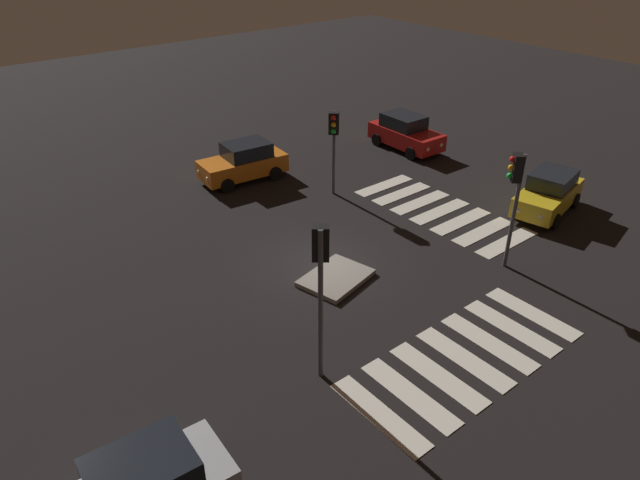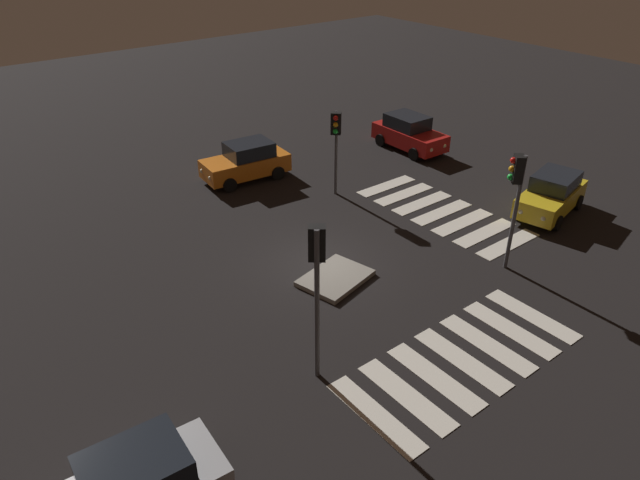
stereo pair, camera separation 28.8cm
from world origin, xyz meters
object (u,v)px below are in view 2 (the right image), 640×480
Objects in this scene: traffic_light_north at (336,133)px; traffic_light_east at (516,185)px; car_orange at (246,162)px; car_red at (409,133)px; traffic_light_south at (317,266)px; traffic_island at (335,278)px; car_yellow at (552,194)px.

traffic_light_east is (0.91, -8.53, 0.37)m from traffic_light_north.
traffic_light_east is at bearing 109.12° from car_orange.
traffic_light_south is at bearing -52.27° from car_red.
traffic_light_south reaches higher than car_orange.
traffic_light_east is at bearing -49.94° from traffic_light_south.
car_orange reaches higher than traffic_island.
traffic_island is 0.63× the size of traffic_light_east.
traffic_light_south is at bearing 2.90° from traffic_light_north.
car_orange is 0.91× the size of traffic_light_south.
traffic_light_south is at bearing -5.44° from car_yellow.
car_yellow is 14.27m from traffic_light_south.
traffic_light_north is 8.58m from traffic_light_east.
car_yellow is at bearing -123.94° from traffic_light_east.
car_red is 7.37m from traffic_light_north.
car_red is at bearing 172.62° from car_orange.
car_orange is 1.10× the size of traffic_light_north.
traffic_light_north reaches higher than car_yellow.
car_orange is 13.86m from car_yellow.
traffic_light_south is (-3.35, -3.28, 3.47)m from traffic_island.
car_red is at bearing 33.64° from traffic_island.
car_yellow is 0.91× the size of traffic_light_south.
traffic_island is 0.59× the size of traffic_light_south.
traffic_island is 9.76m from car_orange.
car_red is 0.98× the size of traffic_light_east.
traffic_light_north is 0.83× the size of traffic_light_south.
car_red is at bearing 151.30° from traffic_light_north.
car_yellow is at bearing 85.64° from traffic_light_north.
traffic_light_north is at bearing -43.69° from traffic_light_east.
car_red is (11.22, 7.47, 0.81)m from traffic_island.
car_yellow is at bearing -44.37° from traffic_light_south.
car_yellow is at bearing -8.66° from traffic_island.
car_red is at bearing -106.45° from car_yellow.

